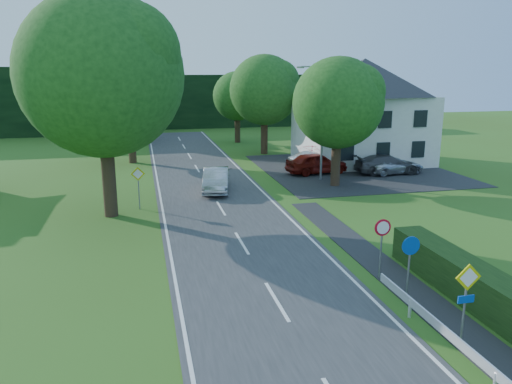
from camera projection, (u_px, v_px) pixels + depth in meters
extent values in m
cube|color=#333335|center=(234.00, 230.00, 24.56)|extent=(7.00, 80.00, 0.04)
cube|color=#252628|center=(353.00, 169.00, 39.49)|extent=(14.00, 16.00, 0.04)
cube|color=white|center=(167.00, 234.00, 23.85)|extent=(0.12, 80.00, 0.01)
cube|color=white|center=(297.00, 225.00, 25.27)|extent=(0.12, 80.00, 0.01)
cube|color=black|center=(230.00, 101.00, 69.00)|extent=(30.00, 5.00, 7.00)
cube|color=silver|center=(362.00, 129.00, 42.10)|extent=(10.00, 8.00, 5.60)
pyramid|color=#242429|center=(364.00, 77.00, 41.07)|extent=(10.60, 8.40, 3.00)
cylinder|color=gray|center=(322.00, 124.00, 34.87)|extent=(0.16, 0.16, 8.00)
cylinder|color=gray|center=(313.00, 67.00, 33.76)|extent=(1.70, 0.10, 0.10)
cube|color=gray|center=(300.00, 67.00, 33.57)|extent=(0.50, 0.18, 0.12)
cylinder|color=gray|center=(464.00, 310.00, 13.87)|extent=(0.07, 0.07, 2.40)
cube|color=#D5CD0B|center=(468.00, 277.00, 13.60)|extent=(0.78, 0.04, 0.78)
cube|color=white|center=(468.00, 277.00, 13.60)|extent=(0.57, 0.05, 0.57)
cube|color=#0B43AD|center=(466.00, 299.00, 13.76)|extent=(0.50, 0.04, 0.22)
cylinder|color=gray|center=(408.00, 272.00, 16.73)|extent=(0.07, 0.07, 2.20)
cylinder|color=#0B43AD|center=(411.00, 246.00, 16.48)|extent=(0.64, 0.04, 0.64)
cylinder|color=gray|center=(381.00, 252.00, 18.62)|extent=(0.07, 0.07, 2.20)
cylinder|color=red|center=(383.00, 228.00, 18.37)|extent=(0.64, 0.04, 0.64)
cylinder|color=white|center=(383.00, 228.00, 18.35)|extent=(0.48, 0.04, 0.48)
cylinder|color=gray|center=(139.00, 190.00, 28.05)|extent=(0.07, 0.07, 2.20)
cube|color=#D5CD0B|center=(138.00, 174.00, 27.80)|extent=(0.78, 0.04, 0.78)
cube|color=white|center=(138.00, 174.00, 27.80)|extent=(0.57, 0.05, 0.57)
imported|color=#B0B0B5|center=(216.00, 180.00, 32.17)|extent=(2.38, 4.73, 1.49)
imported|color=black|center=(227.00, 174.00, 35.12)|extent=(0.90, 1.98, 1.01)
imported|color=maroon|center=(316.00, 163.00, 37.64)|extent=(4.87, 2.45, 1.59)
imported|color=#ACADB0|center=(317.00, 161.00, 39.14)|extent=(4.48, 2.01, 1.43)
imported|color=#434247|center=(387.00, 164.00, 37.62)|extent=(4.99, 2.22, 1.42)
imported|color=silver|center=(395.00, 165.00, 37.74)|extent=(4.55, 2.42, 1.22)
imported|color=red|center=(312.00, 158.00, 38.68)|extent=(2.84, 2.86, 2.03)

